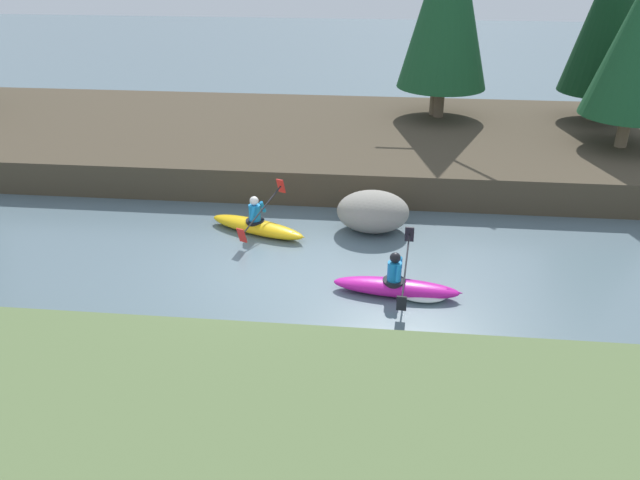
# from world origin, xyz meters

# --- Properties ---
(ground_plane) EXTENTS (90.00, 90.00, 0.00)m
(ground_plane) POSITION_xyz_m (0.00, 0.00, 0.00)
(ground_plane) COLOR slate
(riverbank_near) EXTENTS (44.00, 6.86, 0.62)m
(riverbank_near) POSITION_xyz_m (0.00, -6.19, 0.31)
(riverbank_near) COLOR #5B7042
(riverbank_near) RESTS_ON ground
(riverbank_far) EXTENTS (44.00, 9.04, 0.99)m
(riverbank_far) POSITION_xyz_m (0.00, 8.50, 0.49)
(riverbank_far) COLOR #473D2D
(riverbank_far) RESTS_ON ground
(conifer_tree_mid_left) EXTENTS (2.72, 2.72, 6.60)m
(conifer_tree_mid_left) POSITION_xyz_m (9.92, 10.42, 4.78)
(conifer_tree_mid_left) COLOR brown
(conifer_tree_mid_left) RESTS_ON riverbank_far
(bare_tree_mid_upstream) EXTENTS (3.39, 3.35, 6.13)m
(bare_tree_mid_upstream) POSITION_xyz_m (4.38, 10.57, 3.88)
(bare_tree_mid_upstream) COLOR #7A664C
(bare_tree_mid_upstream) RESTS_ON riverbank_far
(kayaker_lead) EXTENTS (2.79, 2.07, 1.20)m
(kayaker_lead) POSITION_xyz_m (3.12, -0.53, 0.20)
(kayaker_lead) COLOR #C61999
(kayaker_lead) RESTS_ON ground
(kayaker_middle) EXTENTS (2.73, 1.99, 1.20)m
(kayaker_middle) POSITION_xyz_m (-0.52, 2.15, 0.22)
(kayaker_middle) COLOR yellow
(kayaker_middle) RESTS_ON ground
(boulder_midstream) EXTENTS (1.86, 1.46, 1.05)m
(boulder_midstream) POSITION_xyz_m (2.41, 2.63, 0.53)
(boulder_midstream) COLOR gray
(boulder_midstream) RESTS_ON ground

